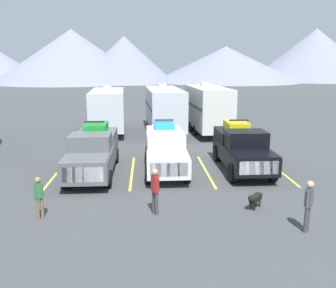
{
  "coord_description": "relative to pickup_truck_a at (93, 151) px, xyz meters",
  "views": [
    {
      "loc": [
        -1.12,
        -17.18,
        5.38
      ],
      "look_at": [
        0.0,
        0.81,
        1.2
      ],
      "focal_mm": 37.29,
      "sensor_mm": 36.0,
      "label": 1
    }
  ],
  "objects": [
    {
      "name": "pickup_truck_b",
      "position": [
        3.62,
        0.41,
        -0.01
      ],
      "size": [
        2.05,
        5.79,
        2.48
      ],
      "color": "white",
      "rests_on": "ground"
    },
    {
      "name": "pickup_truck_c",
      "position": [
        7.55,
        0.16,
        0.02
      ],
      "size": [
        2.17,
        5.37,
        2.48
      ],
      "color": "black",
      "rests_on": "ground"
    },
    {
      "name": "person_c",
      "position": [
        -1.13,
        -5.27,
        -0.26
      ],
      "size": [
        0.29,
        0.28,
        1.54
      ],
      "color": "#726047",
      "rests_on": "ground"
    },
    {
      "name": "dog",
      "position": [
        6.68,
        -4.94,
        -0.73
      ],
      "size": [
        0.68,
        0.75,
        0.64
      ],
      "color": "black",
      "rests_on": "ground"
    },
    {
      "name": "ground_plane",
      "position": [
        3.79,
        0.17,
        -1.14
      ],
      "size": [
        240.0,
        240.0,
        0.0
      ],
      "primitive_type": "plane",
      "color": "#3F4244"
    },
    {
      "name": "person_a",
      "position": [
        2.94,
        -5.15,
        -0.15
      ],
      "size": [
        0.31,
        0.33,
        1.73
      ],
      "color": "#3F3F42",
      "rests_on": "ground"
    },
    {
      "name": "pickup_truck_a",
      "position": [
        0.0,
        0.0,
        0.0
      ],
      "size": [
        2.15,
        5.9,
        2.48
      ],
      "color": "#595B60",
      "rests_on": "ground"
    },
    {
      "name": "person_b",
      "position": [
        7.85,
        -6.81,
        -0.14
      ],
      "size": [
        0.32,
        0.32,
        1.74
      ],
      "color": "#3F3F42",
      "rests_on": "ground"
    },
    {
      "name": "camper_trailer_a",
      "position": [
        -0.35,
        10.45,
        0.78
      ],
      "size": [
        2.91,
        8.19,
        3.64
      ],
      "color": "silver",
      "rests_on": "ground"
    },
    {
      "name": "lot_stripe_b",
      "position": [
        1.9,
        -0.02,
        -1.14
      ],
      "size": [
        0.12,
        5.5,
        0.01
      ],
      "primitive_type": "cube",
      "color": "gold",
      "rests_on": "ground"
    },
    {
      "name": "camper_trailer_c",
      "position": [
        7.44,
        9.94,
        0.91
      ],
      "size": [
        2.83,
        8.62,
        3.9
      ],
      "color": "silver",
      "rests_on": "ground"
    },
    {
      "name": "mountain_ridge",
      "position": [
        9.18,
        89.52,
        5.61
      ],
      "size": [
        136.22,
        48.47,
        16.05
      ],
      "color": "gray",
      "rests_on": "ground"
    },
    {
      "name": "camper_trailer_b",
      "position": [
        4.08,
        10.58,
        0.83
      ],
      "size": [
        2.97,
        9.16,
        3.74
      ],
      "color": "silver",
      "rests_on": "ground"
    },
    {
      "name": "lot_stripe_d",
      "position": [
        9.46,
        -0.02,
        -1.14
      ],
      "size": [
        0.12,
        5.5,
        0.01
      ],
      "primitive_type": "cube",
      "color": "gold",
      "rests_on": "ground"
    },
    {
      "name": "lot_stripe_a",
      "position": [
        -1.87,
        -0.02,
        -1.14
      ],
      "size": [
        0.12,
        5.5,
        0.01
      ],
      "primitive_type": "cube",
      "color": "gold",
      "rests_on": "ground"
    },
    {
      "name": "lot_stripe_c",
      "position": [
        5.68,
        -0.02,
        -1.14
      ],
      "size": [
        0.12,
        5.5,
        0.01
      ],
      "primitive_type": "cube",
      "color": "gold",
      "rests_on": "ground"
    }
  ]
}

